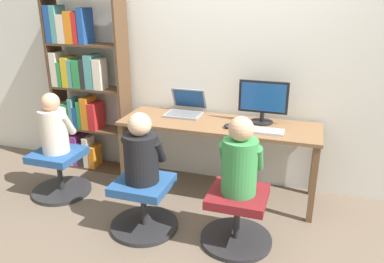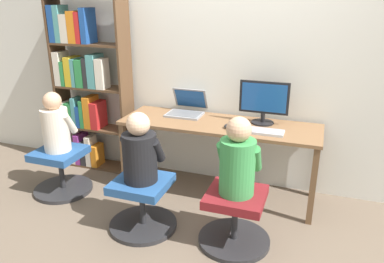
{
  "view_description": "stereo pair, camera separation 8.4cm",
  "coord_description": "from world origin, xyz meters",
  "px_view_note": "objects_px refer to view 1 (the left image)",
  "views": [
    {
      "loc": [
        0.78,
        -2.91,
        1.84
      ],
      "look_at": [
        -0.19,
        0.08,
        0.7
      ],
      "focal_mm": 35.0,
      "sensor_mm": 36.0,
      "label": 1
    },
    {
      "loc": [
        0.86,
        -2.89,
        1.84
      ],
      "look_at": [
        -0.19,
        0.08,
        0.7
      ],
      "focal_mm": 35.0,
      "sensor_mm": 36.0,
      "label": 2
    }
  ],
  "objects_px": {
    "keyboard": "(259,130)",
    "office_chair_left": "(237,217)",
    "person_at_laptop": "(141,152)",
    "person_near_shelf": "(54,126)",
    "laptop": "(185,109)",
    "desktop_monitor": "(263,102)",
    "person_at_monitor": "(240,160)",
    "bookshelf": "(81,89)",
    "office_chair_right": "(144,204)",
    "office_chair_side": "(60,172)"
  },
  "relations": [
    {
      "from": "keyboard",
      "to": "office_chair_left",
      "type": "relative_size",
      "value": 0.74
    },
    {
      "from": "person_at_laptop",
      "to": "person_near_shelf",
      "type": "relative_size",
      "value": 0.99
    },
    {
      "from": "laptop",
      "to": "office_chair_left",
      "type": "xyz_separation_m",
      "value": [
        0.72,
        -0.88,
        -0.56
      ]
    },
    {
      "from": "desktop_monitor",
      "to": "laptop",
      "type": "distance_m",
      "value": 0.78
    },
    {
      "from": "keyboard",
      "to": "person_at_monitor",
      "type": "distance_m",
      "value": 0.59
    },
    {
      "from": "office_chair_left",
      "to": "bookshelf",
      "type": "distance_m",
      "value": 2.18
    },
    {
      "from": "office_chair_right",
      "to": "person_at_monitor",
      "type": "distance_m",
      "value": 0.91
    },
    {
      "from": "bookshelf",
      "to": "office_chair_right",
      "type": "bearing_deg",
      "value": -39.05
    },
    {
      "from": "person_at_laptop",
      "to": "bookshelf",
      "type": "height_order",
      "value": "bookshelf"
    },
    {
      "from": "keyboard",
      "to": "office_chair_side",
      "type": "xyz_separation_m",
      "value": [
        -1.86,
        -0.35,
        -0.52
      ]
    },
    {
      "from": "laptop",
      "to": "office_chair_side",
      "type": "distance_m",
      "value": 1.37
    },
    {
      "from": "keyboard",
      "to": "bookshelf",
      "type": "height_order",
      "value": "bookshelf"
    },
    {
      "from": "desktop_monitor",
      "to": "office_chair_left",
      "type": "bearing_deg",
      "value": -92.67
    },
    {
      "from": "desktop_monitor",
      "to": "bookshelf",
      "type": "bearing_deg",
      "value": 179.62
    },
    {
      "from": "keyboard",
      "to": "office_chair_left",
      "type": "xyz_separation_m",
      "value": [
        -0.05,
        -0.59,
        -0.52
      ]
    },
    {
      "from": "office_chair_left",
      "to": "office_chair_right",
      "type": "bearing_deg",
      "value": -176.19
    },
    {
      "from": "keyboard",
      "to": "office_chair_left",
      "type": "bearing_deg",
      "value": -95.2
    },
    {
      "from": "laptop",
      "to": "person_at_laptop",
      "type": "height_order",
      "value": "person_at_laptop"
    },
    {
      "from": "bookshelf",
      "to": "office_chair_side",
      "type": "relative_size",
      "value": 3.24
    },
    {
      "from": "office_chair_right",
      "to": "office_chair_side",
      "type": "bearing_deg",
      "value": 164.1
    },
    {
      "from": "office_chair_left",
      "to": "office_chair_right",
      "type": "xyz_separation_m",
      "value": [
        -0.77,
        -0.05,
        0.0
      ]
    },
    {
      "from": "office_chair_left",
      "to": "bookshelf",
      "type": "relative_size",
      "value": 0.31
    },
    {
      "from": "bookshelf",
      "to": "keyboard",
      "type": "bearing_deg",
      "value": -7.79
    },
    {
      "from": "office_chair_left",
      "to": "person_at_laptop",
      "type": "relative_size",
      "value": 0.99
    },
    {
      "from": "office_chair_right",
      "to": "person_at_laptop",
      "type": "distance_m",
      "value": 0.46
    },
    {
      "from": "office_chair_left",
      "to": "office_chair_right",
      "type": "height_order",
      "value": "same"
    },
    {
      "from": "laptop",
      "to": "keyboard",
      "type": "height_order",
      "value": "laptop"
    },
    {
      "from": "person_at_monitor",
      "to": "bookshelf",
      "type": "height_order",
      "value": "bookshelf"
    },
    {
      "from": "keyboard",
      "to": "person_at_laptop",
      "type": "height_order",
      "value": "person_at_laptop"
    },
    {
      "from": "office_chair_side",
      "to": "person_near_shelf",
      "type": "xyz_separation_m",
      "value": [
        -0.0,
        0.0,
        0.47
      ]
    },
    {
      "from": "office_chair_left",
      "to": "office_chair_side",
      "type": "height_order",
      "value": "same"
    },
    {
      "from": "desktop_monitor",
      "to": "office_chair_right",
      "type": "bearing_deg",
      "value": -132.22
    },
    {
      "from": "desktop_monitor",
      "to": "person_at_monitor",
      "type": "bearing_deg",
      "value": -92.69
    },
    {
      "from": "office_chair_right",
      "to": "person_at_laptop",
      "type": "bearing_deg",
      "value": 90.0
    },
    {
      "from": "person_at_monitor",
      "to": "office_chair_side",
      "type": "distance_m",
      "value": 1.88
    },
    {
      "from": "office_chair_right",
      "to": "person_near_shelf",
      "type": "relative_size",
      "value": 0.99
    },
    {
      "from": "keyboard",
      "to": "office_chair_side",
      "type": "relative_size",
      "value": 0.74
    },
    {
      "from": "office_chair_right",
      "to": "bookshelf",
      "type": "distance_m",
      "value": 1.59
    },
    {
      "from": "laptop",
      "to": "office_chair_right",
      "type": "height_order",
      "value": "laptop"
    },
    {
      "from": "desktop_monitor",
      "to": "laptop",
      "type": "xyz_separation_m",
      "value": [
        -0.76,
        0.04,
        -0.15
      ]
    },
    {
      "from": "desktop_monitor",
      "to": "person_at_monitor",
      "type": "relative_size",
      "value": 0.75
    },
    {
      "from": "bookshelf",
      "to": "person_near_shelf",
      "type": "bearing_deg",
      "value": -82.21
    },
    {
      "from": "bookshelf",
      "to": "desktop_monitor",
      "type": "bearing_deg",
      "value": -0.38
    },
    {
      "from": "person_at_laptop",
      "to": "desktop_monitor",
      "type": "bearing_deg",
      "value": 47.66
    },
    {
      "from": "desktop_monitor",
      "to": "person_near_shelf",
      "type": "relative_size",
      "value": 0.78
    },
    {
      "from": "desktop_monitor",
      "to": "person_at_laptop",
      "type": "distance_m",
      "value": 1.23
    },
    {
      "from": "keyboard",
      "to": "office_chair_side",
      "type": "bearing_deg",
      "value": -169.45
    },
    {
      "from": "office_chair_left",
      "to": "person_at_laptop",
      "type": "xyz_separation_m",
      "value": [
        -0.77,
        -0.05,
        0.46
      ]
    },
    {
      "from": "office_chair_left",
      "to": "person_near_shelf",
      "type": "height_order",
      "value": "person_near_shelf"
    },
    {
      "from": "keyboard",
      "to": "office_chair_right",
      "type": "height_order",
      "value": "keyboard"
    }
  ]
}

